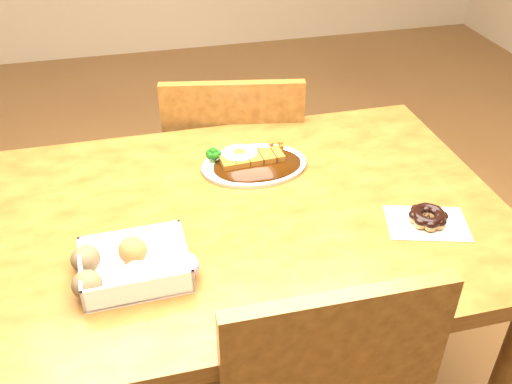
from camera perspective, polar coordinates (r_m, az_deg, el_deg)
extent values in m
cube|color=#502D10|center=(1.28, -2.01, -2.67)|extent=(1.20, 0.80, 0.04)
cylinder|color=#502D10|center=(1.79, -21.48, -8.08)|extent=(0.06, 0.06, 0.71)
cylinder|color=#502D10|center=(1.91, 12.04, -3.12)|extent=(0.06, 0.06, 0.71)
cube|color=#502D10|center=(1.95, -2.23, 1.29)|extent=(0.49, 0.49, 0.04)
cylinder|color=#502D10|center=(2.22, 2.18, -0.99)|extent=(0.04, 0.04, 0.41)
cylinder|color=#502D10|center=(2.22, -6.58, -1.26)|extent=(0.04, 0.04, 0.41)
cylinder|color=#502D10|center=(1.96, 3.04, -6.81)|extent=(0.04, 0.04, 0.41)
cylinder|color=#502D10|center=(1.96, -6.98, -7.14)|extent=(0.04, 0.04, 0.41)
cube|color=#502D10|center=(1.66, -2.26, 4.56)|extent=(0.40, 0.10, 0.40)
cube|color=#502D10|center=(1.06, 7.74, -17.86)|extent=(0.40, 0.03, 0.40)
ellipsoid|color=white|center=(1.41, -0.17, 2.68)|extent=(0.26, 0.19, 0.01)
ellipsoid|color=black|center=(1.40, 0.14, 2.70)|extent=(0.22, 0.15, 0.01)
cube|color=#6B380C|center=(1.41, -0.40, 3.32)|extent=(0.16, 0.06, 0.02)
ellipsoid|color=white|center=(1.41, -1.66, 3.95)|extent=(0.09, 0.08, 0.01)
ellipsoid|color=#FFB214|center=(1.41, -1.66, 3.98)|extent=(0.03, 0.03, 0.02)
cube|color=white|center=(1.11, -11.99, -7.10)|extent=(0.21, 0.16, 0.05)
ellipsoid|color=black|center=(1.09, -16.54, -8.85)|extent=(0.06, 0.06, 0.05)
ellipsoid|color=beige|center=(1.08, -11.82, -8.13)|extent=(0.06, 0.06, 0.05)
ellipsoid|color=pink|center=(1.09, -7.12, -7.35)|extent=(0.06, 0.06, 0.05)
ellipsoid|color=black|center=(1.14, -16.69, -6.43)|extent=(0.06, 0.06, 0.05)
ellipsoid|color=brown|center=(1.14, -12.21, -5.74)|extent=(0.06, 0.06, 0.05)
cube|color=silver|center=(1.28, 16.70, -2.99)|extent=(0.20, 0.16, 0.00)
torus|color=olive|center=(1.27, 16.81, -2.46)|extent=(0.10, 0.10, 0.03)
torus|color=black|center=(1.27, 16.87, -2.19)|extent=(0.09, 0.09, 0.02)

